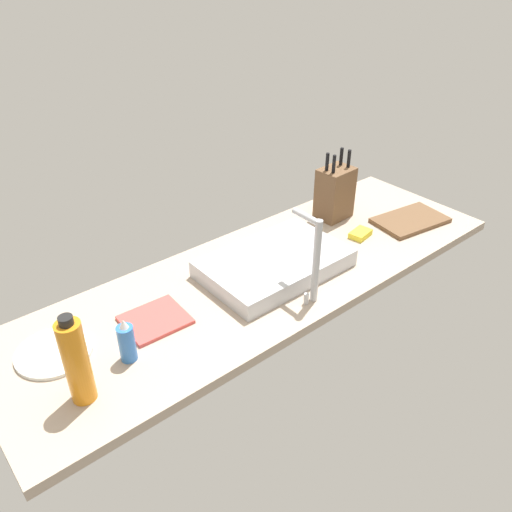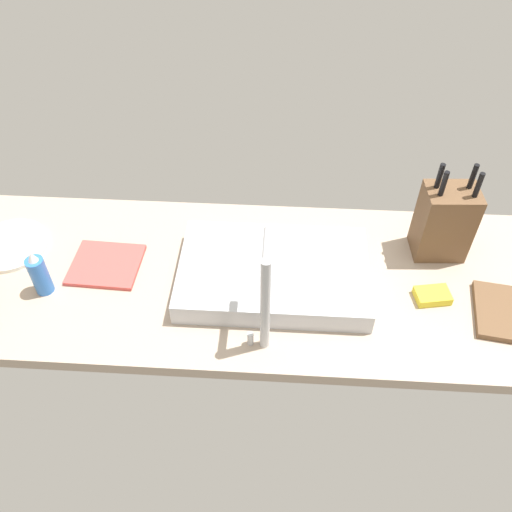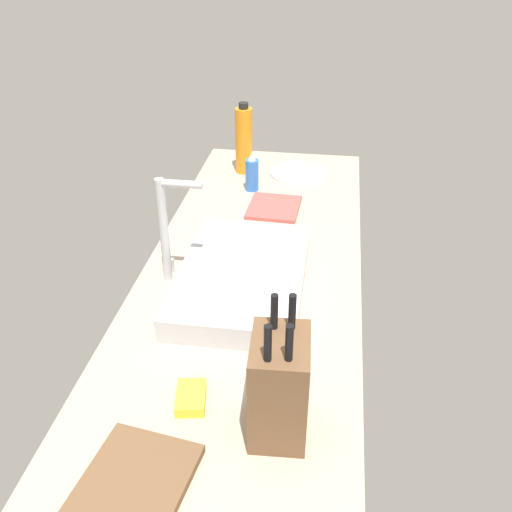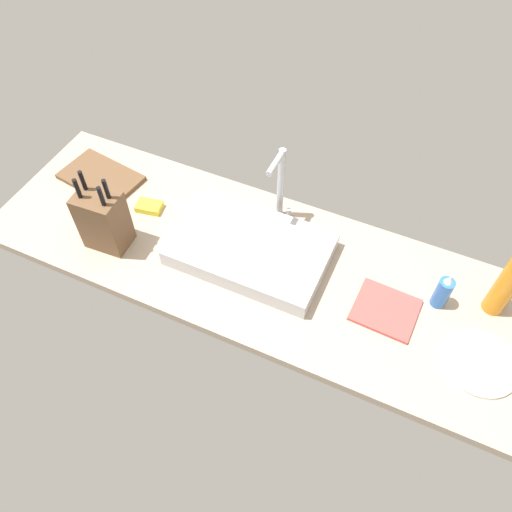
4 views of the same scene
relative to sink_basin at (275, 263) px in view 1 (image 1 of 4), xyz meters
The scene contains 10 objects.
countertop_slab 6.26cm from the sink_basin, 17.47° to the right, with size 191.52×61.27×3.50cm, color tan.
sink_basin is the anchor object (origin of this frame).
faucet 24.38cm from the sink_basin, 85.60° to the left, with size 5.50×12.25×29.83cm.
knife_block 49.58cm from the sink_basin, 162.11° to the right, with size 14.85×11.56×29.13cm.
cutting_board 68.34cm from the sink_basin, behind, with size 29.73×18.45×1.80cm, color brown.
soap_bottle 62.06cm from the sink_basin, ahead, with size 4.81×4.81×14.29cm.
water_bottle 79.05cm from the sink_basin, ahead, with size 6.50×6.50×26.99cm.
dinner_plate 77.98cm from the sink_basin, ahead, with size 21.81×21.81×1.20cm, color silver.
dish_towel 47.60cm from the sink_basin, ahead, with size 19.11×16.97×1.20cm, color #CC4C47.
dish_sponge 42.71cm from the sink_basin, behind, with size 9.00×6.00×2.40cm, color yellow.
Camera 1 is at (99.50, 114.58, 107.47)cm, focal length 36.13 mm.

